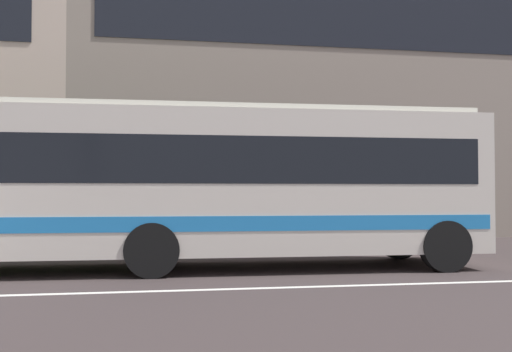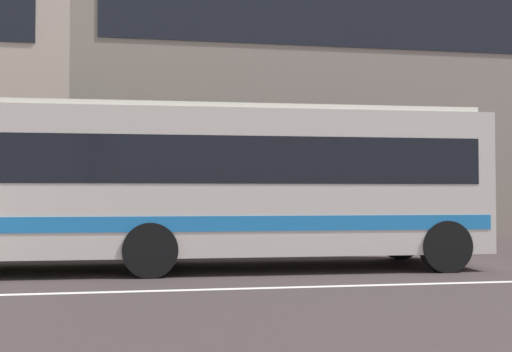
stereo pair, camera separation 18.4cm
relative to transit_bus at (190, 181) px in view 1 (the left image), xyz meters
name	(u,v)px [view 1 (the left image)]	position (x,y,z in m)	size (l,w,h in m)	color
apartment_block_right	(344,70)	(7.17, 11.58, 4.88)	(21.04, 9.48, 13.34)	gray
transit_bus	(190,181)	(0.00, 0.00, 0.00)	(11.88, 2.93, 3.24)	beige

